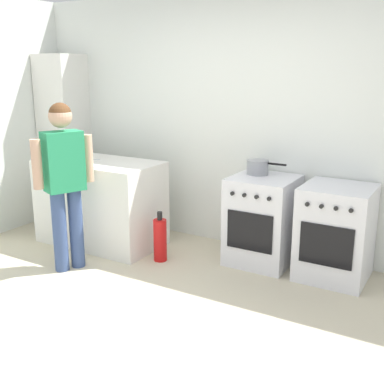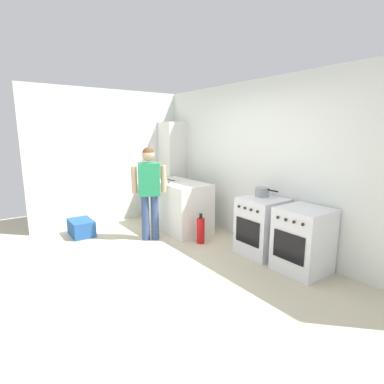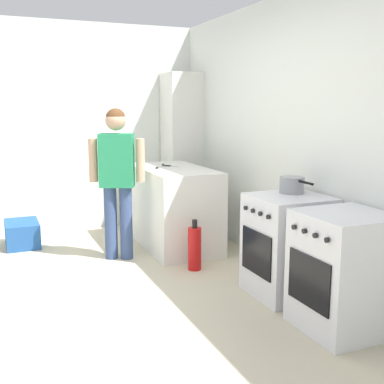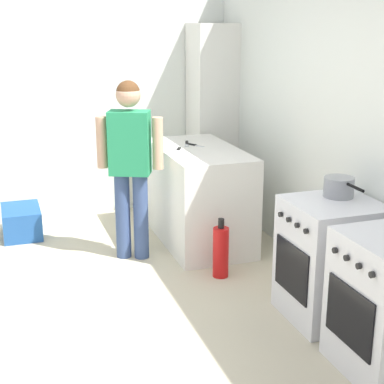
{
  "view_description": "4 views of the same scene",
  "coord_description": "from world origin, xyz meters",
  "px_view_note": "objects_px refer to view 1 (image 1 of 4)",
  "views": [
    {
      "loc": [
        1.99,
        -2.57,
        1.87
      ],
      "look_at": [
        0.12,
        0.62,
        0.89
      ],
      "focal_mm": 45.0,
      "sensor_mm": 36.0,
      "label": 1
    },
    {
      "loc": [
        3.2,
        -1.73,
        1.81
      ],
      "look_at": [
        -0.27,
        0.74,
        0.94
      ],
      "focal_mm": 28.0,
      "sensor_mm": 36.0,
      "label": 2
    },
    {
      "loc": [
        3.62,
        -0.68,
        1.59
      ],
      "look_at": [
        0.29,
        0.73,
        0.93
      ],
      "focal_mm": 45.0,
      "sensor_mm": 36.0,
      "label": 3
    },
    {
      "loc": [
        3.63,
        -0.55,
        2.04
      ],
      "look_at": [
        0.18,
        0.62,
        0.96
      ],
      "focal_mm": 55.0,
      "sensor_mm": 36.0,
      "label": 4
    }
  ],
  "objects_px": {
    "oven_right": "(335,232)",
    "pot": "(258,167)",
    "fire_extinguisher": "(160,239)",
    "knife_utility": "(80,159)",
    "knife_paring": "(88,159)",
    "person": "(64,174)",
    "oven_left": "(262,220)",
    "larder_cabinet": "(65,139)",
    "knife_chef": "(88,165)"
  },
  "relations": [
    {
      "from": "knife_chef",
      "to": "person",
      "type": "relative_size",
      "value": 0.19
    },
    {
      "from": "oven_right",
      "to": "knife_utility",
      "type": "xyz_separation_m",
      "value": [
        -2.61,
        -0.42,
        0.48
      ]
    },
    {
      "from": "knife_utility",
      "to": "larder_cabinet",
      "type": "height_order",
      "value": "larder_cabinet"
    },
    {
      "from": "knife_utility",
      "to": "person",
      "type": "height_order",
      "value": "person"
    },
    {
      "from": "knife_utility",
      "to": "larder_cabinet",
      "type": "relative_size",
      "value": 0.12
    },
    {
      "from": "knife_paring",
      "to": "fire_extinguisher",
      "type": "xyz_separation_m",
      "value": [
        0.97,
        -0.1,
        -0.69
      ]
    },
    {
      "from": "oven_left",
      "to": "person",
      "type": "xyz_separation_m",
      "value": [
        -1.5,
        -1.07,
        0.49
      ]
    },
    {
      "from": "pot",
      "to": "oven_left",
      "type": "bearing_deg",
      "value": -41.42
    },
    {
      "from": "knife_chef",
      "to": "pot",
      "type": "bearing_deg",
      "value": 24.41
    },
    {
      "from": "fire_extinguisher",
      "to": "larder_cabinet",
      "type": "xyz_separation_m",
      "value": [
        -1.78,
        0.58,
        0.78
      ]
    },
    {
      "from": "pot",
      "to": "larder_cabinet",
      "type": "distance_m",
      "value": 2.55
    },
    {
      "from": "oven_right",
      "to": "person",
      "type": "bearing_deg",
      "value": -154.16
    },
    {
      "from": "person",
      "to": "fire_extinguisher",
      "type": "xyz_separation_m",
      "value": [
        0.63,
        0.59,
        -0.7
      ]
    },
    {
      "from": "fire_extinguisher",
      "to": "knife_chef",
      "type": "bearing_deg",
      "value": -170.66
    },
    {
      "from": "knife_chef",
      "to": "knife_utility",
      "type": "distance_m",
      "value": 0.33
    },
    {
      "from": "knife_utility",
      "to": "fire_extinguisher",
      "type": "distance_m",
      "value": 1.25
    },
    {
      "from": "knife_utility",
      "to": "knife_paring",
      "type": "relative_size",
      "value": 1.28
    },
    {
      "from": "fire_extinguisher",
      "to": "knife_utility",
      "type": "bearing_deg",
      "value": 177.09
    },
    {
      "from": "oven_right",
      "to": "fire_extinguisher",
      "type": "xyz_separation_m",
      "value": [
        -1.57,
        -0.48,
        -0.21
      ]
    },
    {
      "from": "oven_right",
      "to": "person",
      "type": "distance_m",
      "value": 2.5
    },
    {
      "from": "oven_left",
      "to": "knife_chef",
      "type": "relative_size",
      "value": 2.89
    },
    {
      "from": "oven_left",
      "to": "fire_extinguisher",
      "type": "xyz_separation_m",
      "value": [
        -0.87,
        -0.48,
        -0.21
      ]
    },
    {
      "from": "fire_extinguisher",
      "to": "oven_right",
      "type": "bearing_deg",
      "value": 16.94
    },
    {
      "from": "oven_right",
      "to": "fire_extinguisher",
      "type": "height_order",
      "value": "oven_right"
    },
    {
      "from": "knife_chef",
      "to": "person",
      "type": "height_order",
      "value": "person"
    },
    {
      "from": "knife_chef",
      "to": "oven_left",
      "type": "bearing_deg",
      "value": 20.26
    },
    {
      "from": "oven_right",
      "to": "pot",
      "type": "distance_m",
      "value": 0.95
    },
    {
      "from": "oven_right",
      "to": "larder_cabinet",
      "type": "xyz_separation_m",
      "value": [
        -3.35,
        0.1,
        0.57
      ]
    },
    {
      "from": "knife_utility",
      "to": "pot",
      "type": "bearing_deg",
      "value": 15.91
    },
    {
      "from": "oven_left",
      "to": "person",
      "type": "relative_size",
      "value": 0.55
    },
    {
      "from": "pot",
      "to": "fire_extinguisher",
      "type": "relative_size",
      "value": 0.78
    },
    {
      "from": "knife_chef",
      "to": "knife_utility",
      "type": "height_order",
      "value": "same"
    },
    {
      "from": "knife_chef",
      "to": "knife_paring",
      "type": "xyz_separation_m",
      "value": [
        -0.2,
        0.22,
        0.0
      ]
    },
    {
      "from": "oven_left",
      "to": "oven_right",
      "type": "bearing_deg",
      "value": 0.0
    },
    {
      "from": "oven_left",
      "to": "knife_utility",
      "type": "height_order",
      "value": "knife_utility"
    },
    {
      "from": "knife_paring",
      "to": "person",
      "type": "xyz_separation_m",
      "value": [
        0.34,
        -0.69,
        0.01
      ]
    },
    {
      "from": "pot",
      "to": "knife_paring",
      "type": "relative_size",
      "value": 2.02
    },
    {
      "from": "pot",
      "to": "fire_extinguisher",
      "type": "xyz_separation_m",
      "value": [
        -0.77,
        -0.57,
        -0.7
      ]
    },
    {
      "from": "pot",
      "to": "larder_cabinet",
      "type": "relative_size",
      "value": 0.19
    },
    {
      "from": "oven_left",
      "to": "fire_extinguisher",
      "type": "distance_m",
      "value": 1.01
    },
    {
      "from": "person",
      "to": "fire_extinguisher",
      "type": "bearing_deg",
      "value": 42.87
    },
    {
      "from": "oven_right",
      "to": "fire_extinguisher",
      "type": "relative_size",
      "value": 1.7
    },
    {
      "from": "knife_chef",
      "to": "person",
      "type": "distance_m",
      "value": 0.48
    },
    {
      "from": "pot",
      "to": "larder_cabinet",
      "type": "bearing_deg",
      "value": 179.76
    },
    {
      "from": "oven_left",
      "to": "knife_utility",
      "type": "xyz_separation_m",
      "value": [
        -1.92,
        -0.42,
        0.48
      ]
    },
    {
      "from": "knife_chef",
      "to": "fire_extinguisher",
      "type": "bearing_deg",
      "value": 9.34
    },
    {
      "from": "pot",
      "to": "knife_paring",
      "type": "distance_m",
      "value": 1.8
    },
    {
      "from": "knife_utility",
      "to": "oven_right",
      "type": "bearing_deg",
      "value": 9.23
    },
    {
      "from": "pot",
      "to": "knife_paring",
      "type": "height_order",
      "value": "pot"
    },
    {
      "from": "oven_left",
      "to": "person",
      "type": "bearing_deg",
      "value": -144.66
    }
  ]
}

